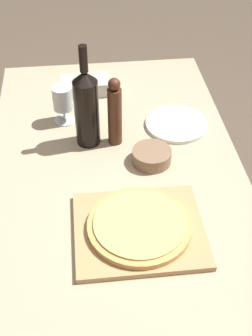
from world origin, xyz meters
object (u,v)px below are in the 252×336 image
object	(u,v)px
pepper_mill	(115,113)
small_bowl	(152,156)
wine_glass	(63,99)
pizza	(139,225)
wine_bottle	(86,107)

from	to	relation	value
pepper_mill	small_bowl	bearing A→B (deg)	-47.78
wine_glass	pepper_mill	bearing A→B (deg)	-39.72
pizza	wine_glass	size ratio (longest dim) A/B	2.07
small_bowl	wine_glass	bearing A→B (deg)	136.91
wine_bottle	wine_glass	world-z (taller)	wine_bottle
pepper_mill	small_bowl	size ratio (longest dim) A/B	1.93
pizza	small_bowl	distance (m)	0.32
pizza	small_bowl	size ratio (longest dim) A/B	2.26
pizza	wine_bottle	world-z (taller)	wine_bottle
wine_bottle	small_bowl	size ratio (longest dim) A/B	2.79
pizza	small_bowl	xyz separation A→B (m)	(0.08, 0.31, -0.01)
wine_glass	small_bowl	distance (m)	0.40
pizza	pepper_mill	world-z (taller)	pepper_mill
wine_bottle	pepper_mill	size ratio (longest dim) A/B	1.45
pepper_mill	pizza	bearing A→B (deg)	-86.12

